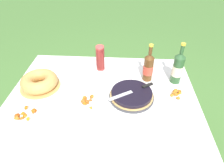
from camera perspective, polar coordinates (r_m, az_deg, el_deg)
name	(u,v)px	position (r m, az deg, el deg)	size (l,w,h in m)	color
ground_plane	(104,149)	(2.03, -2.16, -18.10)	(16.00, 16.00, 0.00)	#4C7A38
garden_table	(103,102)	(1.55, -2.69, -5.20)	(1.40, 1.13, 0.68)	#A87A47
tablecloth	(102,97)	(1.52, -2.75, -3.81)	(1.41, 1.14, 0.10)	white
berry_tart	(132,95)	(1.48, 5.61, -3.11)	(0.33, 0.33, 0.06)	#38383D
serving_knife	(135,90)	(1.47, 6.65, -1.71)	(0.33, 0.22, 0.01)	silver
bundt_cake	(39,82)	(1.66, -20.05, 0.65)	(0.31, 0.31, 0.10)	tan
cup_stack	(100,58)	(1.74, -3.37, 7.38)	(0.07, 0.07, 0.23)	#E04C47
cider_bottle_green	(178,68)	(1.66, 18.27, 4.35)	(0.08, 0.08, 0.35)	#2D562D
cider_bottle_amber	(148,67)	(1.63, 10.35, 4.76)	(0.08, 0.08, 0.32)	brown
snack_plate_near	(87,103)	(1.44, -7.10, -5.36)	(0.22, 0.22, 0.06)	white
snack_plate_left	(25,115)	(1.47, -23.55, -8.11)	(0.22, 0.22, 0.06)	white
snack_plate_right	(175,95)	(1.57, 17.63, -2.89)	(0.20, 0.20, 0.06)	white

